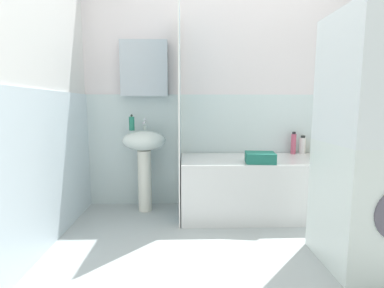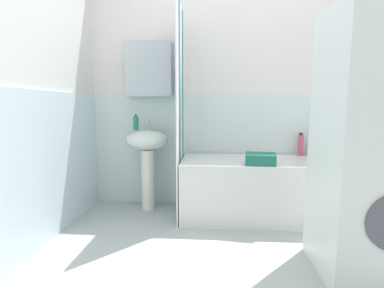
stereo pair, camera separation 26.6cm
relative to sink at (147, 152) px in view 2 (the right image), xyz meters
name	(u,v)px [view 2 (the right image)]	position (x,y,z in m)	size (l,w,h in m)	color
ground_plane	(246,268)	(0.91, -1.03, -0.63)	(4.80, 5.60, 0.04)	#ABB2B4
wall_back_tiled	(230,100)	(0.85, 0.23, 0.53)	(3.60, 0.18, 2.40)	silver
wall_left_tiled	(44,101)	(-0.66, -0.68, 0.51)	(0.07, 1.81, 2.40)	silver
sink	(147,152)	(0.00, 0.00, 0.00)	(0.44, 0.34, 0.83)	white
faucet	(149,124)	(0.00, 0.08, 0.28)	(0.03, 0.12, 0.12)	silver
soap_dispenser	(136,123)	(-0.13, 0.05, 0.29)	(0.05, 0.05, 0.16)	#24775F
bathtub	(260,188)	(1.14, -0.14, -0.32)	(1.52, 0.66, 0.57)	silver
shower_curtain	(181,114)	(0.36, -0.14, 0.39)	(0.01, 0.66, 2.00)	white
lotion_bottle	(323,149)	(1.80, 0.10, 0.03)	(0.05, 0.05, 0.15)	gold
shampoo_bottle	(310,147)	(1.68, 0.12, 0.05)	(0.07, 0.07, 0.20)	white
conditioner_bottle	(301,145)	(1.57, 0.11, 0.07)	(0.05, 0.05, 0.24)	#C34F6B
towel_folded	(260,159)	(1.09, -0.35, 0.01)	(0.26, 0.22, 0.09)	#20695A
washer_dryer_stack	(373,146)	(1.66, -1.06, 0.23)	(0.60, 0.58, 1.67)	white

